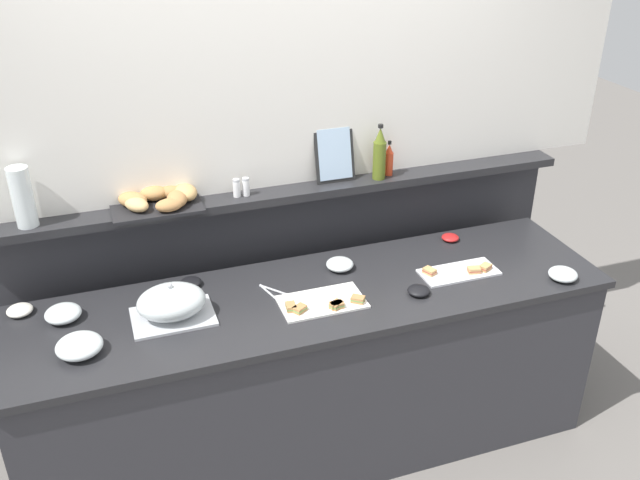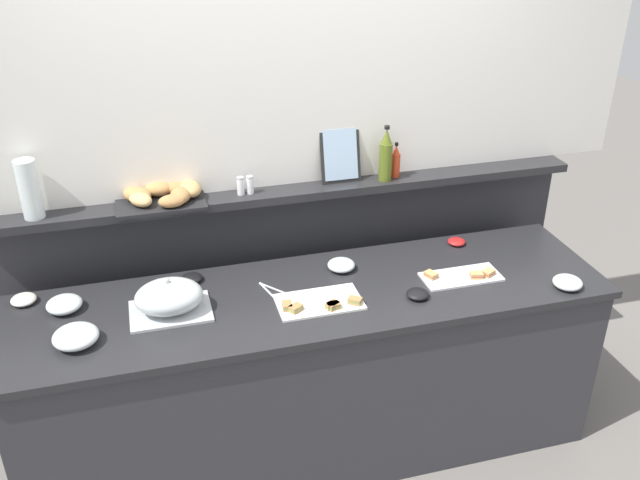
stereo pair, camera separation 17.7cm
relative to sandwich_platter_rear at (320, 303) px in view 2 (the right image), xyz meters
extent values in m
plane|color=slate|center=(0.00, 0.69, -0.91)|extent=(12.00, 12.00, 0.00)
cube|color=#2D2D33|center=(0.00, 0.09, -0.48)|extent=(2.63, 0.66, 0.86)
cube|color=#232326|center=(0.00, 0.09, -0.03)|extent=(2.67, 0.70, 0.03)
cube|color=#2D2D33|center=(0.00, 0.62, -0.32)|extent=(2.92, 0.08, 1.17)
cube|color=#232326|center=(0.00, 0.57, 0.28)|extent=(2.92, 0.22, 0.04)
cube|color=white|center=(0.00, 0.64, 1.00)|extent=(3.52, 0.08, 1.39)
cube|color=white|center=(0.00, 0.01, 0.00)|extent=(0.37, 0.21, 0.01)
cube|color=#AD7A47|center=(0.04, -0.05, 0.01)|extent=(0.06, 0.04, 0.01)
cube|color=#66994C|center=(0.04, -0.05, 0.01)|extent=(0.06, 0.04, 0.01)
cube|color=#AD7A47|center=(0.04, -0.05, 0.02)|extent=(0.06, 0.04, 0.01)
cube|color=#AD7A47|center=(-0.14, 0.00, 0.01)|extent=(0.05, 0.06, 0.01)
cube|color=#66994C|center=(-0.14, 0.00, 0.01)|extent=(0.05, 0.06, 0.01)
cube|color=#AD7A47|center=(-0.14, 0.00, 0.02)|extent=(0.05, 0.06, 0.01)
cube|color=#AD7A47|center=(0.04, -0.05, 0.01)|extent=(0.07, 0.06, 0.01)
cube|color=#66994C|center=(0.04, -0.05, 0.01)|extent=(0.07, 0.06, 0.01)
cube|color=#AD7A47|center=(0.04, -0.05, 0.02)|extent=(0.07, 0.06, 0.01)
cube|color=#AD7A47|center=(0.15, -0.04, 0.01)|extent=(0.07, 0.07, 0.01)
cube|color=#66994C|center=(0.15, -0.04, 0.01)|extent=(0.07, 0.07, 0.01)
cube|color=#AD7A47|center=(0.15, -0.04, 0.02)|extent=(0.07, 0.07, 0.01)
cube|color=#AD7A47|center=(-0.11, -0.03, 0.01)|extent=(0.07, 0.06, 0.01)
cube|color=#66994C|center=(-0.11, -0.03, 0.01)|extent=(0.07, 0.06, 0.01)
cube|color=#AD7A47|center=(-0.11, -0.03, 0.02)|extent=(0.07, 0.06, 0.01)
cube|color=silver|center=(0.69, 0.04, 0.00)|extent=(0.36, 0.16, 0.01)
cube|color=tan|center=(0.75, 0.01, 0.01)|extent=(0.06, 0.05, 0.01)
cube|color=#B24738|center=(0.75, 0.01, 0.01)|extent=(0.06, 0.05, 0.01)
cube|color=tan|center=(0.75, 0.01, 0.02)|extent=(0.06, 0.05, 0.01)
cube|color=tan|center=(0.81, 0.02, 0.01)|extent=(0.07, 0.06, 0.01)
cube|color=#B24738|center=(0.81, 0.02, 0.01)|extent=(0.07, 0.06, 0.01)
cube|color=tan|center=(0.81, 0.02, 0.02)|extent=(0.07, 0.06, 0.01)
cube|color=tan|center=(0.55, 0.07, 0.01)|extent=(0.06, 0.07, 0.01)
cube|color=#B24738|center=(0.55, 0.07, 0.01)|extent=(0.06, 0.07, 0.01)
cube|color=tan|center=(0.55, 0.07, 0.02)|extent=(0.06, 0.07, 0.01)
cube|color=#B7BABF|center=(-0.62, 0.11, 0.00)|extent=(0.34, 0.24, 0.01)
ellipsoid|color=silver|center=(-0.62, 0.11, 0.07)|extent=(0.28, 0.23, 0.14)
sphere|color=#B7BABF|center=(-0.62, 0.11, 0.15)|extent=(0.02, 0.02, 0.02)
ellipsoid|color=silver|center=(0.18, 0.26, 0.02)|extent=(0.13, 0.13, 0.05)
ellipsoid|color=#599959|center=(0.18, 0.26, 0.01)|extent=(0.10, 0.10, 0.03)
ellipsoid|color=silver|center=(-1.00, -0.02, 0.03)|extent=(0.18, 0.18, 0.07)
ellipsoid|color=white|center=(-1.00, -0.02, 0.01)|extent=(0.14, 0.14, 0.04)
ellipsoid|color=silver|center=(-1.06, 0.25, 0.02)|extent=(0.15, 0.15, 0.06)
ellipsoid|color=#E5CC66|center=(-1.06, 0.25, 0.01)|extent=(0.12, 0.12, 0.04)
ellipsoid|color=silver|center=(1.11, -0.16, 0.02)|extent=(0.13, 0.13, 0.05)
ellipsoid|color=#F28C4C|center=(1.11, -0.16, 0.01)|extent=(0.10, 0.10, 0.03)
ellipsoid|color=black|center=(-0.51, 0.34, 0.01)|extent=(0.10, 0.10, 0.03)
ellipsoid|color=silver|center=(-1.23, 0.35, 0.01)|extent=(0.11, 0.11, 0.04)
ellipsoid|color=red|center=(0.81, 0.35, 0.01)|extent=(0.09, 0.09, 0.03)
ellipsoid|color=black|center=(0.43, -0.06, 0.01)|extent=(0.10, 0.10, 0.03)
cylinder|color=#B7BABF|center=(-0.16, 0.16, 0.00)|extent=(0.12, 0.15, 0.01)
cylinder|color=#B7BABF|center=(-0.19, 0.14, 0.00)|extent=(0.06, 0.18, 0.01)
sphere|color=#B7BABF|center=(-0.21, 0.23, 0.00)|extent=(0.01, 0.01, 0.01)
cylinder|color=red|center=(0.54, 0.55, 0.36)|extent=(0.04, 0.04, 0.12)
cone|color=red|center=(0.54, 0.55, 0.44)|extent=(0.04, 0.04, 0.04)
cylinder|color=black|center=(0.54, 0.55, 0.47)|extent=(0.02, 0.02, 0.02)
cylinder|color=#56661E|center=(0.48, 0.52, 0.40)|extent=(0.06, 0.06, 0.19)
cone|color=#56661E|center=(0.48, 0.52, 0.53)|extent=(0.05, 0.05, 0.07)
cylinder|color=black|center=(0.48, 0.52, 0.57)|extent=(0.03, 0.03, 0.02)
cylinder|color=white|center=(-0.23, 0.54, 0.34)|extent=(0.03, 0.03, 0.08)
cylinder|color=#B7BABF|center=(-0.23, 0.54, 0.39)|extent=(0.03, 0.03, 0.01)
cylinder|color=white|center=(-0.19, 0.54, 0.34)|extent=(0.03, 0.03, 0.08)
cylinder|color=#B7BABF|center=(-0.19, 0.54, 0.39)|extent=(0.03, 0.03, 0.01)
cube|color=black|center=(-0.60, 0.54, 0.31)|extent=(0.40, 0.26, 0.02)
ellipsoid|color=#B7844C|center=(-0.70, 0.55, 0.35)|extent=(0.17, 0.16, 0.07)
ellipsoid|color=#AD7A47|center=(-0.51, 0.50, 0.35)|extent=(0.11, 0.14, 0.06)
ellipsoid|color=#AD7A47|center=(-0.47, 0.61, 0.35)|extent=(0.14, 0.14, 0.06)
ellipsoid|color=#AD7A47|center=(-0.56, 0.46, 0.35)|extent=(0.12, 0.09, 0.06)
ellipsoid|color=#B7844C|center=(-0.60, 0.60, 0.35)|extent=(0.14, 0.11, 0.07)
ellipsoid|color=#AD7A47|center=(-0.54, 0.60, 0.35)|extent=(0.15, 0.12, 0.06)
ellipsoid|color=tan|center=(-0.46, 0.55, 0.35)|extent=(0.11, 0.14, 0.07)
ellipsoid|color=tan|center=(-0.69, 0.51, 0.35)|extent=(0.14, 0.16, 0.06)
cube|color=black|center=(0.26, 0.58, 0.44)|extent=(0.20, 0.08, 0.27)
cube|color=#99B2CC|center=(0.26, 0.57, 0.44)|extent=(0.17, 0.06, 0.24)
cylinder|color=silver|center=(-1.14, 0.54, 0.44)|extent=(0.09, 0.09, 0.27)
camera|label=1|loc=(-0.84, -2.38, 1.65)|focal=39.15mm
camera|label=2|loc=(-0.67, -2.43, 1.65)|focal=39.15mm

